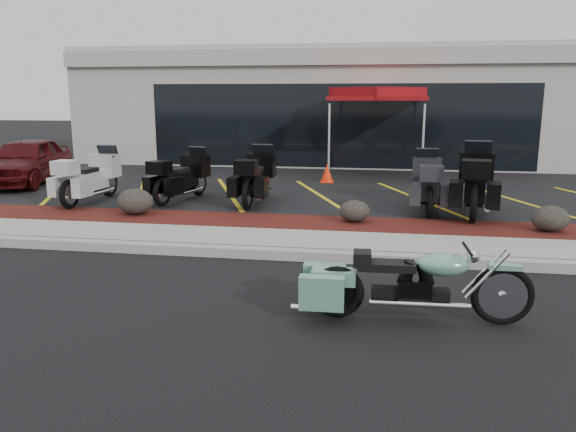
% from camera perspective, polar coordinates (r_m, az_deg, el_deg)
% --- Properties ---
extents(ground, '(90.00, 90.00, 0.00)m').
position_cam_1_polar(ground, '(7.73, -1.14, -6.23)').
color(ground, black).
rests_on(ground, ground).
extents(curb, '(24.00, 0.25, 0.15)m').
position_cam_1_polar(curb, '(8.56, -0.05, -3.88)').
color(curb, gray).
rests_on(curb, ground).
extents(sidewalk, '(24.00, 1.20, 0.15)m').
position_cam_1_polar(sidewalk, '(9.23, 0.66, -2.69)').
color(sidewalk, gray).
rests_on(sidewalk, ground).
extents(mulch_bed, '(24.00, 1.20, 0.16)m').
position_cam_1_polar(mulch_bed, '(10.38, 1.66, -0.99)').
color(mulch_bed, black).
rests_on(mulch_bed, ground).
extents(upper_lot, '(26.00, 9.60, 0.15)m').
position_cam_1_polar(upper_lot, '(15.65, 4.32, 3.43)').
color(upper_lot, black).
rests_on(upper_lot, ground).
extents(dealership_building, '(18.00, 8.16, 4.00)m').
position_cam_1_polar(dealership_building, '(21.73, 5.91, 10.95)').
color(dealership_building, '#A19B91').
rests_on(dealership_building, ground).
extents(boulder_left, '(0.71, 0.60, 0.51)m').
position_cam_1_polar(boulder_left, '(11.35, -15.28, 1.43)').
color(boulder_left, black).
rests_on(boulder_left, mulch_bed).
extents(boulder_mid, '(0.57, 0.47, 0.40)m').
position_cam_1_polar(boulder_mid, '(10.37, 6.77, 0.50)').
color(boulder_mid, black).
rests_on(boulder_mid, mulch_bed).
extents(boulder_right, '(0.62, 0.52, 0.44)m').
position_cam_1_polar(boulder_right, '(10.57, 25.10, -0.24)').
color(boulder_right, black).
rests_on(boulder_right, mulch_bed).
extents(hero_cruiser, '(2.52, 0.72, 0.88)m').
position_cam_1_polar(hero_cruiser, '(6.45, 21.01, -6.72)').
color(hero_cruiser, '#67A086').
rests_on(hero_cruiser, ground).
extents(touring_white, '(0.95, 2.11, 1.19)m').
position_cam_1_polar(touring_white, '(13.52, -17.78, 4.38)').
color(touring_white, silver).
rests_on(touring_white, upper_lot).
extents(touring_black_front, '(1.20, 2.09, 1.15)m').
position_cam_1_polar(touring_black_front, '(13.19, -9.09, 4.53)').
color(touring_black_front, black).
rests_on(touring_black_front, upper_lot).
extents(touring_black_mid, '(0.81, 2.09, 1.21)m').
position_cam_1_polar(touring_black_mid, '(12.88, -2.55, 4.64)').
color(touring_black_mid, black).
rests_on(touring_black_mid, upper_lot).
extents(touring_grey, '(0.82, 2.08, 1.20)m').
position_cam_1_polar(touring_grey, '(12.39, 13.82, 3.97)').
color(touring_grey, '#29292D').
rests_on(touring_grey, upper_lot).
extents(touring_black_rear, '(1.29, 2.50, 1.38)m').
position_cam_1_polar(touring_black_rear, '(12.39, 18.58, 4.11)').
color(touring_black_rear, black).
rests_on(touring_black_rear, upper_lot).
extents(parked_car, '(2.07, 3.78, 1.22)m').
position_cam_1_polar(parked_car, '(16.30, -25.09, 5.10)').
color(parked_car, '#41090B').
rests_on(parked_car, upper_lot).
extents(traffic_cone, '(0.39, 0.39, 0.49)m').
position_cam_1_polar(traffic_cone, '(15.16, 3.99, 4.38)').
color(traffic_cone, '#FE2D08').
rests_on(traffic_cone, upper_lot).
extents(popup_canopy, '(3.46, 3.46, 2.52)m').
position_cam_1_polar(popup_canopy, '(16.74, 9.06, 11.99)').
color(popup_canopy, silver).
rests_on(popup_canopy, upper_lot).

